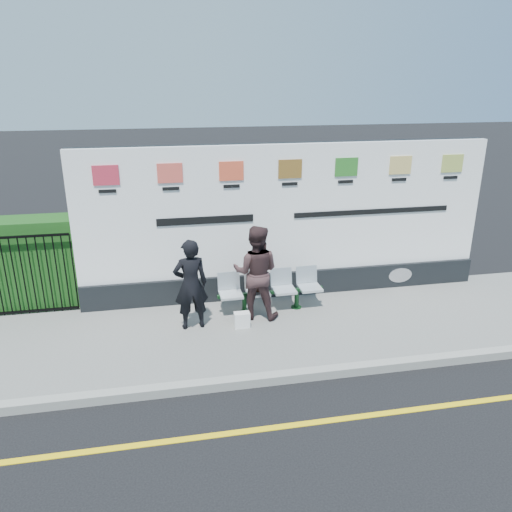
{
  "coord_description": "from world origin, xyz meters",
  "views": [
    {
      "loc": [
        -1.87,
        -5.17,
        4.3
      ],
      "look_at": [
        -0.28,
        3.08,
        1.25
      ],
      "focal_mm": 35.0,
      "sensor_mm": 36.0,
      "label": 1
    }
  ],
  "objects_px": {
    "bench": "(271,300)",
    "woman_right": "(256,272)",
    "billboard": "(288,232)",
    "woman_left": "(191,285)"
  },
  "relations": [
    {
      "from": "billboard",
      "to": "woman_left",
      "type": "xyz_separation_m",
      "value": [
        -1.98,
        -1.1,
        -0.49
      ]
    },
    {
      "from": "billboard",
      "to": "bench",
      "type": "distance_m",
      "value": 1.38
    },
    {
      "from": "bench",
      "to": "billboard",
      "type": "bearing_deg",
      "value": 54.32
    },
    {
      "from": "billboard",
      "to": "woman_right",
      "type": "distance_m",
      "value": 1.27
    },
    {
      "from": "bench",
      "to": "woman_right",
      "type": "bearing_deg",
      "value": -151.23
    },
    {
      "from": "billboard",
      "to": "woman_right",
      "type": "height_order",
      "value": "billboard"
    },
    {
      "from": "billboard",
      "to": "bench",
      "type": "height_order",
      "value": "billboard"
    },
    {
      "from": "bench",
      "to": "woman_right",
      "type": "xyz_separation_m",
      "value": [
        -0.32,
        -0.19,
        0.66
      ]
    },
    {
      "from": "billboard",
      "to": "woman_right",
      "type": "relative_size",
      "value": 4.62
    },
    {
      "from": "woman_right",
      "to": "bench",
      "type": "bearing_deg",
      "value": -131.43
    }
  ]
}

